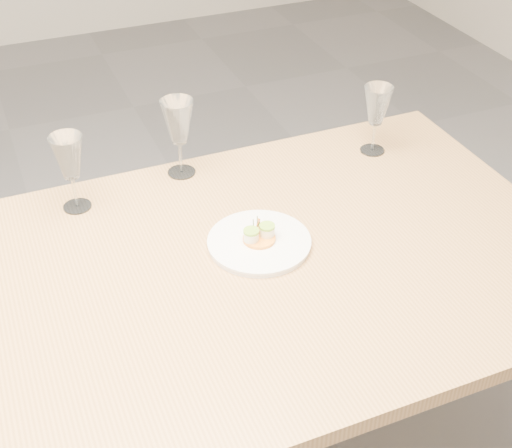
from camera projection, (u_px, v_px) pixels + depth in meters
name	position (u px, v px, depth m)	size (l,w,h in m)	color
dining_table	(78.00, 332.00, 1.58)	(2.40, 1.00, 0.75)	tan
dinner_plate	(259.00, 241.00, 1.72)	(0.25, 0.25, 0.07)	white
wine_glass_2	(69.00, 159.00, 1.77)	(0.08, 0.08, 0.21)	white
wine_glass_3	(178.00, 123.00, 1.89)	(0.09, 0.09, 0.22)	white
wine_glass_4	(377.00, 107.00, 2.00)	(0.08, 0.08, 0.20)	white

